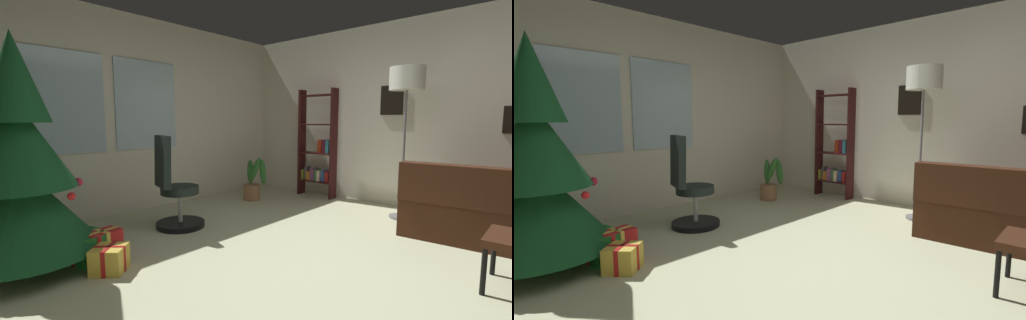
% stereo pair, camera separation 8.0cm
% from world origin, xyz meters
% --- Properties ---
extents(ground_plane, '(5.21, 5.97, 0.10)m').
position_xyz_m(ground_plane, '(0.00, 0.00, -0.05)').
color(ground_plane, beige).
extents(wall_back_with_windows, '(5.21, 0.12, 2.64)m').
position_xyz_m(wall_back_with_windows, '(-0.02, 3.03, 1.33)').
color(wall_back_with_windows, silver).
rests_on(wall_back_with_windows, ground_plane).
extents(wall_right_with_frames, '(0.12, 5.97, 2.64)m').
position_xyz_m(wall_right_with_frames, '(2.65, -0.00, 1.32)').
color(wall_right_with_frames, silver).
rests_on(wall_right_with_frames, ground_plane).
extents(holiday_tree, '(1.17, 1.17, 2.40)m').
position_xyz_m(holiday_tree, '(-1.65, 1.89, 0.80)').
color(holiday_tree, '#4C331E').
rests_on(holiday_tree, ground_plane).
extents(gift_box_red, '(0.33, 0.23, 0.27)m').
position_xyz_m(gift_box_red, '(-1.13, 1.63, 0.13)').
color(gift_box_red, red).
rests_on(gift_box_red, ground_plane).
extents(gift_box_green, '(0.33, 0.38, 0.27)m').
position_xyz_m(gift_box_green, '(-1.23, 1.69, 0.13)').
color(gift_box_green, '#1E722D').
rests_on(gift_box_green, ground_plane).
extents(gift_box_gold, '(0.36, 0.36, 0.22)m').
position_xyz_m(gift_box_gold, '(-1.20, 1.35, 0.11)').
color(gift_box_gold, gold).
rests_on(gift_box_gold, ground_plane).
extents(office_chair, '(0.57, 0.56, 1.08)m').
position_xyz_m(office_chair, '(-0.15, 1.94, 0.41)').
color(office_chair, black).
rests_on(office_chair, ground_plane).
extents(bookshelf, '(0.18, 0.64, 1.74)m').
position_xyz_m(bookshelf, '(2.39, 1.63, 0.76)').
color(bookshelf, '#371314').
rests_on(bookshelf, ground_plane).
extents(floor_lamp, '(0.41, 0.41, 1.89)m').
position_xyz_m(floor_lamp, '(2.01, 0.14, 1.65)').
color(floor_lamp, slate).
rests_on(floor_lamp, ground_plane).
extents(potted_plant, '(0.35, 0.39, 0.69)m').
position_xyz_m(potted_plant, '(1.51, 2.24, 0.26)').
color(potted_plant, '#956746').
rests_on(potted_plant, ground_plane).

